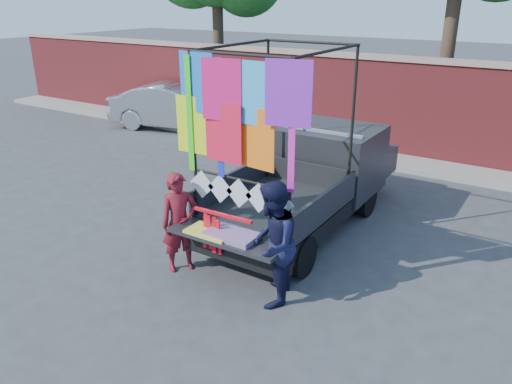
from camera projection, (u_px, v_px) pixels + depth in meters
The scene contains 8 objects.
ground at pixel (243, 260), 8.17m from camera, with size 90.00×90.00×0.00m, color #38383A.
brick_wall at pixel (390, 106), 13.17m from camera, with size 30.00×0.45×2.61m.
curb at pixel (377, 158), 13.09m from camera, with size 30.00×1.20×0.12m, color gray.
pickup_truck at pixel (318, 176), 9.48m from camera, with size 2.12×5.32×3.35m.
sedan at pixel (178, 107), 15.97m from camera, with size 1.51×4.34×1.43m, color #B6B8BE.
woman at pixel (180, 223), 7.66m from camera, with size 0.58×0.38×1.59m, color maroon.
man at pixel (272, 244), 6.78m from camera, with size 0.87×0.68×1.79m, color #141533.
streamer_bundle at pixel (216, 226), 7.23m from camera, with size 0.98×0.08×0.67m.
Camera 1 is at (4.06, -5.94, 4.06)m, focal length 35.00 mm.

